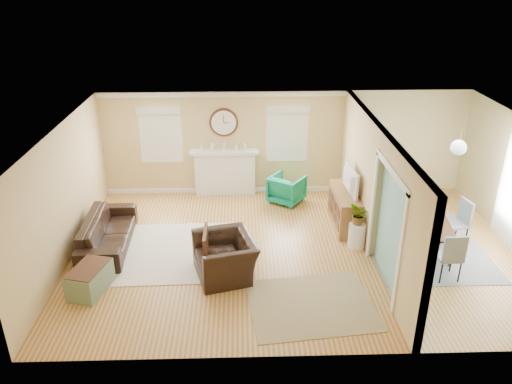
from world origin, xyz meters
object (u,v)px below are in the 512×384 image
at_px(credenza, 345,208).
at_px(dining_table, 425,233).
at_px(eames_chair, 225,257).
at_px(green_chair, 287,189).
at_px(sofa, 108,232).

xyz_separation_m(credenza, dining_table, (1.47, -0.97, -0.10)).
xyz_separation_m(eames_chair, dining_table, (4.09, 0.94, -0.09)).
bearing_deg(credenza, dining_table, -33.49).
distance_m(green_chair, dining_table, 3.45).
distance_m(sofa, dining_table, 6.53).
height_order(green_chair, credenza, credenza).
relative_size(sofa, green_chair, 2.93).
distance_m(sofa, green_chair, 4.36).
height_order(eames_chair, green_chair, eames_chair).
bearing_deg(dining_table, sofa, 96.11).
xyz_separation_m(sofa, eames_chair, (2.44, -1.13, 0.06)).
height_order(eames_chair, dining_table, eames_chair).
relative_size(eames_chair, green_chair, 1.56).
xyz_separation_m(green_chair, dining_table, (2.66, -2.20, -0.05)).
bearing_deg(eames_chair, dining_table, 87.47).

